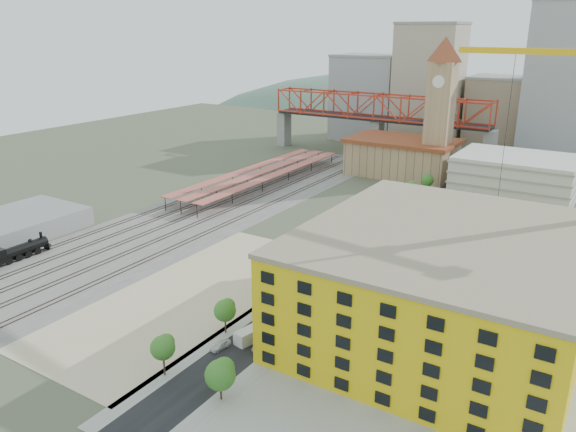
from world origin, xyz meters
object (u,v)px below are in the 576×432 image
Objects in this scene: clock_tower at (441,97)px; site_trailer_a at (256,332)px; site_trailer_c at (323,282)px; site_trailer_d at (353,258)px; site_trailer_b at (292,305)px; car_0 at (220,345)px; locomotive at (11,254)px; construction_building at (444,284)px.

site_trailer_a is (8.00, -118.46, -27.52)m from clock_tower.
clock_tower reaches higher than site_trailer_c.
site_trailer_a is 23.60m from site_trailer_c.
site_trailer_c is 14.30m from site_trailer_d.
car_0 is (-3.00, -17.57, -0.52)m from site_trailer_b.
clock_tower is 2.49× the size of locomotive.
clock_tower reaches higher than construction_building.
locomotive reaches higher than car_0.
site_trailer_d is 44.13m from car_0.
site_trailer_d reaches higher than site_trailer_a.
construction_building is at bearing 17.08° from site_trailer_b.
locomotive is 2.37× the size of site_trailer_d.
site_trailer_a is 37.91m from site_trailer_d.
locomotive is 2.44× the size of site_trailer_c.
locomotive is at bearing -166.97° from construction_building.
clock_tower is at bearing 105.18° from site_trailer_a.
locomotive reaches higher than site_trailer_c.
construction_building reaches higher than site_trailer_b.
site_trailer_d is at bearing 101.32° from site_trailer_a.
site_trailer_b is (66.00, 14.28, -0.76)m from locomotive.
locomotive reaches higher than site_trailer_b.
site_trailer_a is 1.00× the size of site_trailer_c.
site_trailer_b is 26.46m from site_trailer_d.
construction_building is at bearing -25.38° from site_trailer_c.
site_trailer_c is (0.00, 12.15, -0.01)m from site_trailer_b.
site_trailer_d is (0.00, 14.30, 0.03)m from site_trailer_c.
car_0 is at bearing -87.70° from clock_tower.
site_trailer_c is at bearing 91.82° from car_0.
site_trailer_c is at bearing -85.18° from clock_tower.
locomotive is 66.07m from site_trailer_a.
site_trailer_b is at bearing 87.90° from car_0.
site_trailer_d is (66.00, 40.74, -0.74)m from locomotive.
clock_tower is 110.78m from site_trailer_b.
site_trailer_a is at bearing 71.48° from car_0.
locomotive is at bearing -162.68° from site_trailer_d.
locomotive is 71.10m from site_trailer_c.
car_0 is at bearing -97.71° from site_trailer_b.
clock_tower is 121.87m from site_trailer_a.
site_trailer_b is 17.83m from car_0.
construction_building is 5.75× the size of site_trailer_d.
locomotive is 2.43× the size of site_trailer_a.
car_0 is at bearing -109.96° from site_trailer_c.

